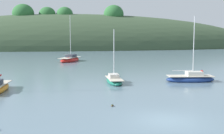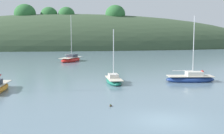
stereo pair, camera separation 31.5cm
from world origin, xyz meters
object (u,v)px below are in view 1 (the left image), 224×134
sailboat_blue_center (70,59)px  sailboat_red_portside (191,79)px  sailboat_orange_cutter (114,80)px  duck_lead (112,106)px  mooring_buoy_inner (202,72)px

sailboat_blue_center → sailboat_red_portside: bearing=-64.6°
sailboat_red_portside → sailboat_orange_cutter: size_ratio=1.25×
sailboat_red_portside → duck_lead: bearing=-138.2°
sailboat_red_portside → sailboat_blue_center: bearing=115.4°
mooring_buoy_inner → sailboat_red_portside: bearing=-125.5°
sailboat_red_portside → duck_lead: 14.74m
sailboat_orange_cutter → mooring_buoy_inner: (13.99, 6.57, -0.19)m
sailboat_red_portside → sailboat_orange_cutter: (-8.95, 0.51, -0.05)m
sailboat_orange_cutter → mooring_buoy_inner: 15.45m
sailboat_red_portside → duck_lead: size_ratio=18.73×
sailboat_blue_center → duck_lead: bearing=-86.9°
mooring_buoy_inner → sailboat_blue_center: bearing=131.5°
sailboat_red_portside → mooring_buoy_inner: 8.69m
sailboat_blue_center → sailboat_orange_cutter: sailboat_blue_center is taller
mooring_buoy_inner → duck_lead: size_ratio=1.31×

